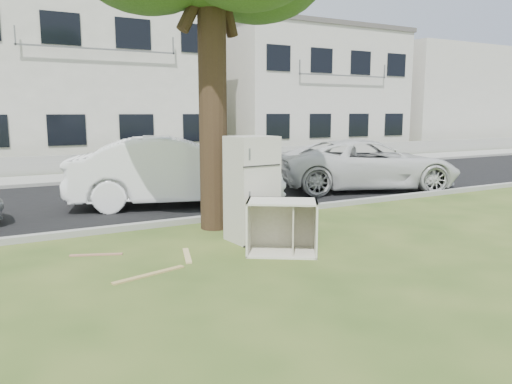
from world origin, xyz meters
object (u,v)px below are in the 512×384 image
fridge (252,189)px  car_right (367,164)px  cabinet (282,227)px  car_center (176,171)px

fridge → car_right: (5.90, 3.62, -0.19)m
cabinet → car_right: size_ratio=0.21×
car_right → fridge: bearing=141.5°
cabinet → car_center: bearing=123.6°
cabinet → car_center: car_center is taller
fridge → car_center: bearing=85.6°
car_center → fridge: bearing=-163.4°
car_center → car_right: (5.90, -0.31, -0.10)m
cabinet → car_right: (5.87, 4.60, 0.30)m
cabinet → car_center: 4.92m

